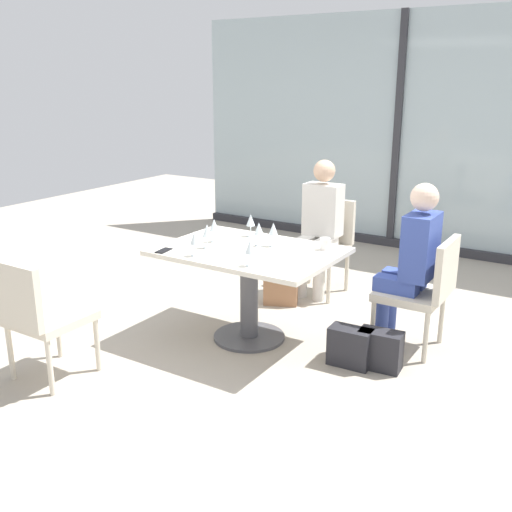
# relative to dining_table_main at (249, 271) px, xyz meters

# --- Properties ---
(ground_plane) EXTENTS (12.00, 12.00, 0.00)m
(ground_plane) POSITION_rel_dining_table_main_xyz_m (0.00, 0.00, -0.56)
(ground_plane) COLOR #A89E8E
(window_wall_backdrop) EXTENTS (5.29, 0.10, 2.70)m
(window_wall_backdrop) POSITION_rel_dining_table_main_xyz_m (0.00, 3.20, 0.65)
(window_wall_backdrop) COLOR #A4B7BC
(window_wall_backdrop) RESTS_ON ground_plane
(dining_table_main) EXTENTS (1.33, 0.94, 0.73)m
(dining_table_main) POSITION_rel_dining_table_main_xyz_m (0.00, 0.00, 0.00)
(dining_table_main) COLOR silver
(dining_table_main) RESTS_ON ground_plane
(chair_far_right) EXTENTS (0.50, 0.46, 0.87)m
(chair_far_right) POSITION_rel_dining_table_main_xyz_m (1.19, 0.52, -0.06)
(chair_far_right) COLOR beige
(chair_far_right) RESTS_ON ground_plane
(chair_near_window) EXTENTS (0.46, 0.51, 0.87)m
(chair_near_window) POSITION_rel_dining_table_main_xyz_m (0.00, 1.31, -0.06)
(chair_near_window) COLOR beige
(chair_near_window) RESTS_ON ground_plane
(chair_front_left) EXTENTS (0.46, 0.50, 0.87)m
(chair_front_left) POSITION_rel_dining_table_main_xyz_m (-0.80, -1.31, -0.06)
(chair_front_left) COLOR beige
(chair_front_left) RESTS_ON ground_plane
(person_far_right) EXTENTS (0.39, 0.34, 1.26)m
(person_far_right) POSITION_rel_dining_table_main_xyz_m (1.08, 0.52, 0.14)
(person_far_right) COLOR #384C9E
(person_far_right) RESTS_ON ground_plane
(person_near_window) EXTENTS (0.34, 0.39, 1.26)m
(person_near_window) POSITION_rel_dining_table_main_xyz_m (-0.00, 1.20, 0.14)
(person_near_window) COLOR silver
(person_near_window) RESTS_ON ground_plane
(wine_glass_0) EXTENTS (0.07, 0.07, 0.18)m
(wine_glass_0) POSITION_rel_dining_table_main_xyz_m (-0.23, -0.36, 0.30)
(wine_glass_0) COLOR silver
(wine_glass_0) RESTS_ON dining_table_main
(wine_glass_1) EXTENTS (0.07, 0.07, 0.18)m
(wine_glass_1) POSITION_rel_dining_table_main_xyz_m (0.02, 0.12, 0.30)
(wine_glass_1) COLOR silver
(wine_glass_1) RESTS_ON dining_table_main
(wine_glass_2) EXTENTS (0.07, 0.07, 0.18)m
(wine_glass_2) POSITION_rel_dining_table_main_xyz_m (-0.28, -0.14, 0.30)
(wine_glass_2) COLOR silver
(wine_glass_2) RESTS_ON dining_table_main
(wine_glass_3) EXTENTS (0.07, 0.07, 0.18)m
(wine_glass_3) POSITION_rel_dining_table_main_xyz_m (-0.19, 0.32, 0.30)
(wine_glass_3) COLOR silver
(wine_glass_3) RESTS_ON dining_table_main
(wine_glass_4) EXTENTS (0.07, 0.07, 0.18)m
(wine_glass_4) POSITION_rel_dining_table_main_xyz_m (0.23, -0.34, 0.30)
(wine_glass_4) COLOR silver
(wine_glass_4) RESTS_ON dining_table_main
(wine_glass_5) EXTENTS (0.07, 0.07, 0.18)m
(wine_glass_5) POSITION_rel_dining_table_main_xyz_m (-0.34, 0.03, 0.30)
(wine_glass_5) COLOR silver
(wine_glass_5) RESTS_ON dining_table_main
(wine_glass_6) EXTENTS (0.07, 0.07, 0.18)m
(wine_glass_6) POSITION_rel_dining_table_main_xyz_m (0.11, 0.17, 0.30)
(wine_glass_6) COLOR silver
(wine_glass_6) RESTS_ON dining_table_main
(coffee_cup) EXTENTS (0.08, 0.08, 0.09)m
(coffee_cup) POSITION_rel_dining_table_main_xyz_m (0.49, 0.29, 0.22)
(coffee_cup) COLOR white
(coffee_cup) RESTS_ON dining_table_main
(cell_phone_on_table) EXTENTS (0.09, 0.15, 0.01)m
(cell_phone_on_table) POSITION_rel_dining_table_main_xyz_m (-0.51, -0.38, 0.18)
(cell_phone_on_table) COLOR black
(cell_phone_on_table) RESTS_ON dining_table_main
(handbag_0) EXTENTS (0.31, 0.17, 0.28)m
(handbag_0) POSITION_rel_dining_table_main_xyz_m (0.85, -0.00, -0.42)
(handbag_0) COLOR #232328
(handbag_0) RESTS_ON ground_plane
(handbag_1) EXTENTS (0.34, 0.27, 0.28)m
(handbag_1) POSITION_rel_dining_table_main_xyz_m (-0.16, 0.78, -0.42)
(handbag_1) COLOR #A3704C
(handbag_1) RESTS_ON ground_plane
(handbag_2) EXTENTS (0.31, 0.18, 0.28)m
(handbag_2) POSITION_rel_dining_table_main_xyz_m (1.05, 0.07, -0.42)
(handbag_2) COLOR #232328
(handbag_2) RESTS_ON ground_plane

